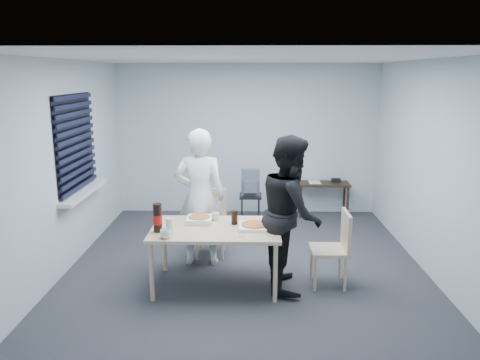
{
  "coord_description": "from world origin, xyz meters",
  "views": [
    {
      "loc": [
        0.04,
        -5.6,
        2.42
      ],
      "look_at": [
        -0.08,
        0.1,
        1.12
      ],
      "focal_mm": 35.0,
      "sensor_mm": 36.0,
      "label": 1
    }
  ],
  "objects_px": {
    "side_table": "(323,187)",
    "soda_bottle": "(158,218)",
    "chair_far": "(211,217)",
    "stool": "(250,201)",
    "person_black": "(291,213)",
    "person_white": "(200,197)",
    "mug_b": "(215,216)",
    "chair_right": "(336,243)",
    "dining_table": "(216,232)",
    "mug_a": "(166,234)",
    "backpack": "(250,183)"
  },
  "relations": [
    {
      "from": "person_black",
      "to": "side_table",
      "type": "distance_m",
      "value": 2.93
    },
    {
      "from": "side_table",
      "to": "stool",
      "type": "distance_m",
      "value": 1.36
    },
    {
      "from": "person_white",
      "to": "person_black",
      "type": "distance_m",
      "value": 1.28
    },
    {
      "from": "side_table",
      "to": "soda_bottle",
      "type": "xyz_separation_m",
      "value": [
        -2.3,
        -2.96,
        0.36
      ]
    },
    {
      "from": "chair_right",
      "to": "mug_b",
      "type": "relative_size",
      "value": 8.9
    },
    {
      "from": "side_table",
      "to": "person_white",
      "type": "bearing_deg",
      "value": -131.75
    },
    {
      "from": "chair_far",
      "to": "soda_bottle",
      "type": "relative_size",
      "value": 2.75
    },
    {
      "from": "dining_table",
      "to": "person_white",
      "type": "xyz_separation_m",
      "value": [
        -0.24,
        0.66,
        0.24
      ]
    },
    {
      "from": "dining_table",
      "to": "soda_bottle",
      "type": "distance_m",
      "value": 0.68
    },
    {
      "from": "chair_right",
      "to": "stool",
      "type": "bearing_deg",
      "value": 113.44
    },
    {
      "from": "mug_a",
      "to": "side_table",
      "type": "bearing_deg",
      "value": 55.54
    },
    {
      "from": "soda_bottle",
      "to": "chair_far",
      "type": "bearing_deg",
      "value": 67.39
    },
    {
      "from": "person_black",
      "to": "mug_b",
      "type": "relative_size",
      "value": 17.7
    },
    {
      "from": "side_table",
      "to": "backpack",
      "type": "xyz_separation_m",
      "value": [
        -1.26,
        -0.5,
        0.19
      ]
    },
    {
      "from": "dining_table",
      "to": "stool",
      "type": "relative_size",
      "value": 2.94
    },
    {
      "from": "chair_right",
      "to": "mug_a",
      "type": "relative_size",
      "value": 7.24
    },
    {
      "from": "person_white",
      "to": "mug_b",
      "type": "distance_m",
      "value": 0.46
    },
    {
      "from": "stool",
      "to": "soda_bottle",
      "type": "bearing_deg",
      "value": -112.68
    },
    {
      "from": "person_black",
      "to": "side_table",
      "type": "height_order",
      "value": "person_black"
    },
    {
      "from": "stool",
      "to": "backpack",
      "type": "bearing_deg",
      "value": -90.0
    },
    {
      "from": "dining_table",
      "to": "mug_a",
      "type": "bearing_deg",
      "value": -144.46
    },
    {
      "from": "chair_far",
      "to": "dining_table",
      "type": "bearing_deg",
      "value": -82.36
    },
    {
      "from": "chair_far",
      "to": "person_white",
      "type": "height_order",
      "value": "person_white"
    },
    {
      "from": "chair_right",
      "to": "backpack",
      "type": "distance_m",
      "value": 2.48
    },
    {
      "from": "dining_table",
      "to": "stool",
      "type": "xyz_separation_m",
      "value": [
        0.4,
        2.32,
        -0.26
      ]
    },
    {
      "from": "person_white",
      "to": "mug_b",
      "type": "height_order",
      "value": "person_white"
    },
    {
      "from": "person_white",
      "to": "backpack",
      "type": "height_order",
      "value": "person_white"
    },
    {
      "from": "backpack",
      "to": "mug_a",
      "type": "bearing_deg",
      "value": -104.28
    },
    {
      "from": "person_black",
      "to": "soda_bottle",
      "type": "bearing_deg",
      "value": 96.5
    },
    {
      "from": "person_white",
      "to": "side_table",
      "type": "distance_m",
      "value": 2.9
    },
    {
      "from": "side_table",
      "to": "soda_bottle",
      "type": "bearing_deg",
      "value": -127.79
    },
    {
      "from": "soda_bottle",
      "to": "person_white",
      "type": "bearing_deg",
      "value": 64.87
    },
    {
      "from": "chair_far",
      "to": "mug_a",
      "type": "relative_size",
      "value": 7.24
    },
    {
      "from": "person_white",
      "to": "mug_a",
      "type": "distance_m",
      "value": 1.06
    },
    {
      "from": "dining_table",
      "to": "person_white",
      "type": "height_order",
      "value": "person_white"
    },
    {
      "from": "mug_b",
      "to": "chair_right",
      "type": "bearing_deg",
      "value": -9.73
    },
    {
      "from": "mug_a",
      "to": "soda_bottle",
      "type": "xyz_separation_m",
      "value": [
        -0.12,
        0.21,
        0.11
      ]
    },
    {
      "from": "chair_far",
      "to": "person_black",
      "type": "distance_m",
      "value": 1.46
    },
    {
      "from": "side_table",
      "to": "mug_b",
      "type": "xyz_separation_m",
      "value": [
        -1.69,
        -2.53,
        0.25
      ]
    },
    {
      "from": "chair_right",
      "to": "person_black",
      "type": "bearing_deg",
      "value": -177.5
    },
    {
      "from": "dining_table",
      "to": "mug_b",
      "type": "height_order",
      "value": "mug_b"
    },
    {
      "from": "chair_far",
      "to": "mug_a",
      "type": "height_order",
      "value": "chair_far"
    },
    {
      "from": "mug_a",
      "to": "soda_bottle",
      "type": "relative_size",
      "value": 0.38
    },
    {
      "from": "chair_far",
      "to": "stool",
      "type": "bearing_deg",
      "value": 67.25
    },
    {
      "from": "person_white",
      "to": "soda_bottle",
      "type": "xyz_separation_m",
      "value": [
        -0.38,
        -0.82,
        -0.02
      ]
    },
    {
      "from": "mug_b",
      "to": "person_white",
      "type": "bearing_deg",
      "value": 120.35
    },
    {
      "from": "person_black",
      "to": "soda_bottle",
      "type": "relative_size",
      "value": 5.48
    },
    {
      "from": "chair_far",
      "to": "side_table",
      "type": "height_order",
      "value": "chair_far"
    },
    {
      "from": "mug_a",
      "to": "backpack",
      "type": "bearing_deg",
      "value": 71.14
    },
    {
      "from": "dining_table",
      "to": "mug_a",
      "type": "relative_size",
      "value": 11.84
    }
  ]
}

